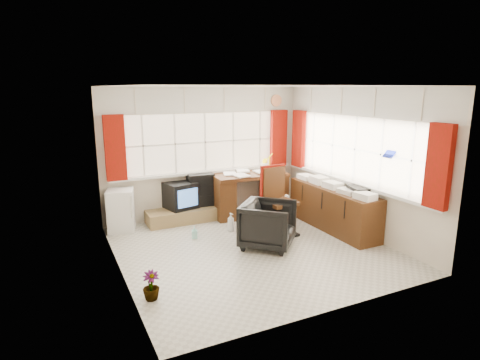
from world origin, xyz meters
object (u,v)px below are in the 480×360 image
object	(u,v)px
desk	(249,192)
tv_bench	(184,215)
credenza	(333,207)
task_chair	(276,198)
radiator	(277,216)
crt_tv	(181,195)
office_chair	(268,225)
mini_fridge	(121,210)
desk_lamp	(269,160)

from	to	relation	value
desk	tv_bench	xyz separation A→B (m)	(-1.31, 0.13, -0.34)
credenza	task_chair	bearing A→B (deg)	165.25
radiator	tv_bench	world-z (taller)	radiator
task_chair	radiator	size ratio (longest dim) A/B	1.94
desk	crt_tv	world-z (taller)	desk
office_chair	credenza	world-z (taller)	credenza
mini_fridge	crt_tv	bearing A→B (deg)	4.41
mini_fridge	tv_bench	bearing A→B (deg)	-0.09
tv_bench	office_chair	bearing A→B (deg)	-64.91
task_chair	tv_bench	distance (m)	1.85
desk	credenza	distance (m)	1.70
desk	crt_tv	size ratio (longest dim) A/B	2.31
desk_lamp	office_chair	distance (m)	1.79
credenza	desk	bearing A→B (deg)	124.94
desk_lamp	crt_tv	world-z (taller)	desk_lamp
desk	mini_fridge	bearing A→B (deg)	177.01
office_chair	tv_bench	distance (m)	1.95
desk	radiator	distance (m)	1.02
office_chair	credenza	bearing A→B (deg)	-37.62
task_chair	crt_tv	size ratio (longest dim) A/B	1.85
office_chair	mini_fridge	distance (m)	2.64
tv_bench	radiator	bearing A→B (deg)	-39.12
task_chair	credenza	bearing A→B (deg)	-14.75
desk_lamp	office_chair	xyz separation A→B (m)	(-0.82, -1.41, -0.75)
desk_lamp	tv_bench	world-z (taller)	desk_lamp
office_chair	tv_bench	world-z (taller)	office_chair
desk	mini_fridge	xyz separation A→B (m)	(-2.46, 0.13, -0.09)
desk	mini_fridge	size ratio (longest dim) A/B	1.98
desk_lamp	radiator	size ratio (longest dim) A/B	0.65
credenza	crt_tv	bearing A→B (deg)	145.08
desk	credenza	world-z (taller)	desk
radiator	tv_bench	xyz separation A→B (m)	(-1.38, 1.12, -0.12)
desk	desk_lamp	world-z (taller)	desk_lamp
crt_tv	mini_fridge	world-z (taller)	mini_fridge
desk	tv_bench	bearing A→B (deg)	174.46
office_chair	crt_tv	xyz separation A→B (m)	(-0.85, 1.84, 0.13)
desk	task_chair	size ratio (longest dim) A/B	1.25
crt_tv	credenza	bearing A→B (deg)	-34.92
desk	mini_fridge	world-z (taller)	desk
crt_tv	desk_lamp	bearing A→B (deg)	-14.49
credenza	tv_bench	xyz separation A→B (m)	(-2.28, 1.52, -0.27)
task_chair	credenza	world-z (taller)	task_chair
desk_lamp	crt_tv	xyz separation A→B (m)	(-1.66, 0.43, -0.62)
desk_lamp	credenza	bearing A→B (deg)	-61.50
desk	task_chair	world-z (taller)	task_chair
desk	tv_bench	distance (m)	1.35
desk_lamp	crt_tv	distance (m)	1.83
office_chair	crt_tv	size ratio (longest dim) A/B	1.26
radiator	tv_bench	size ratio (longest dim) A/B	0.44
office_chair	tv_bench	size ratio (longest dim) A/B	0.57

